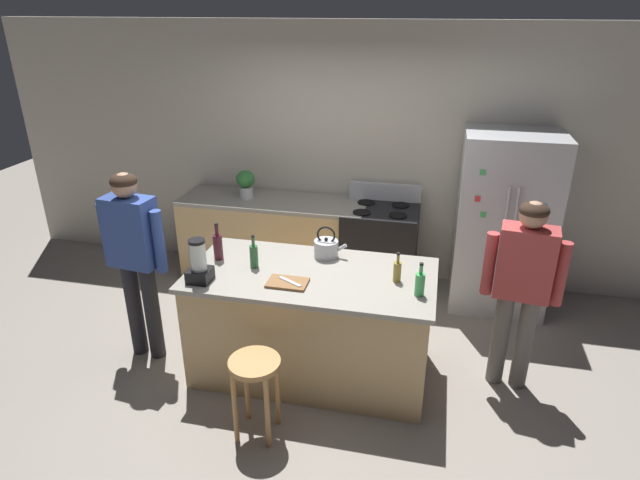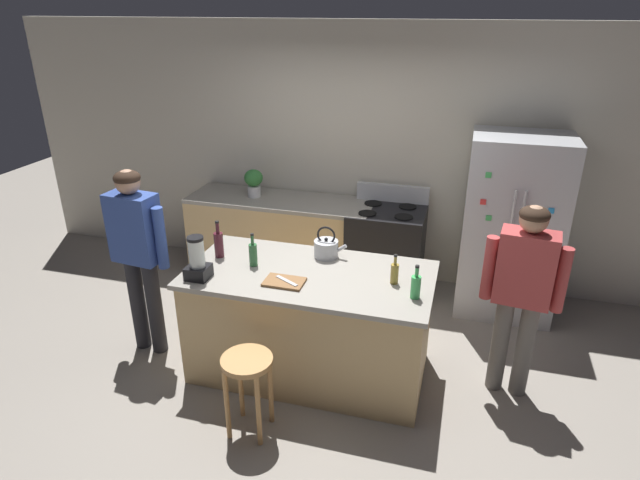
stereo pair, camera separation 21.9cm
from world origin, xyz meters
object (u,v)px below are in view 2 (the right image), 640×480
(bottle_vinegar, at_px, (395,273))
(tea_kettle, at_px, (326,248))
(blender_appliance, at_px, (197,261))
(chef_knife, at_px, (287,281))
(bar_stool, at_px, (248,374))
(refrigerator, at_px, (512,227))
(person_by_island_left, at_px, (137,246))
(bottle_soda, at_px, (416,286))
(person_by_sink_right, at_px, (523,285))
(cutting_board, at_px, (284,282))
(kitchen_island, at_px, (310,323))
(stove_range, at_px, (386,250))
(bottle_olive_oil, at_px, (253,254))
(potted_plant, at_px, (254,181))
(bottle_wine, at_px, (219,244))

(bottle_vinegar, distance_m, tea_kettle, 0.68)
(blender_appliance, xyz_separation_m, chef_knife, (0.68, 0.10, -0.12))
(bar_stool, relative_size, chef_knife, 2.83)
(refrigerator, bearing_deg, tea_kettle, -141.97)
(person_by_island_left, height_order, bottle_soda, person_by_island_left)
(refrigerator, relative_size, blender_appliance, 5.18)
(bar_stool, bearing_deg, bottle_vinegar, 42.59)
(person_by_sink_right, height_order, bottle_vinegar, person_by_sink_right)
(blender_appliance, bearing_deg, bottle_soda, 5.33)
(bottle_vinegar, bearing_deg, cutting_board, -163.99)
(kitchen_island, xyz_separation_m, stove_range, (0.37, 1.52, 0.01))
(stove_range, relative_size, person_by_island_left, 0.66)
(person_by_sink_right, bearing_deg, bottle_soda, -154.80)
(bottle_vinegar, bearing_deg, blender_appliance, -167.29)
(stove_range, height_order, chef_knife, stove_range)
(bottle_soda, relative_size, bottle_olive_oil, 0.93)
(refrigerator, xyz_separation_m, tea_kettle, (-1.51, -1.18, 0.11))
(refrigerator, bearing_deg, bottle_soda, -113.59)
(cutting_board, distance_m, chef_knife, 0.02)
(stove_range, bearing_deg, person_by_island_left, -138.49)
(refrigerator, height_order, person_by_island_left, refrigerator)
(stove_range, height_order, bottle_vinegar, bottle_vinegar)
(person_by_sink_right, distance_m, potted_plant, 3.01)
(bar_stool, xyz_separation_m, tea_kettle, (0.26, 1.10, 0.51))
(bottle_soda, distance_m, cutting_board, 0.97)
(stove_range, height_order, cutting_board, stove_range)
(blender_appliance, bearing_deg, stove_range, 57.90)
(kitchen_island, relative_size, potted_plant, 6.41)
(bottle_soda, height_order, bottle_olive_oil, bottle_olive_oil)
(bottle_wine, bearing_deg, potted_plant, 101.38)
(person_by_sink_right, distance_m, cutting_board, 1.76)
(person_by_sink_right, bearing_deg, potted_plant, 153.01)
(person_by_sink_right, bearing_deg, blender_appliance, -168.04)
(person_by_sink_right, xyz_separation_m, chef_knife, (-1.69, -0.40, -0.01))
(stove_range, bearing_deg, cutting_board, -105.98)
(chef_knife, bearing_deg, bottle_vinegar, 46.11)
(refrigerator, bearing_deg, chef_knife, -134.30)
(bar_stool, relative_size, bottle_vinegar, 2.64)
(cutting_board, xyz_separation_m, chef_knife, (0.02, 0.00, 0.01))
(potted_plant, relative_size, cutting_board, 1.00)
(potted_plant, relative_size, chef_knife, 1.36)
(refrigerator, xyz_separation_m, bottle_olive_oil, (-2.03, -1.50, 0.14))
(kitchen_island, distance_m, bottle_soda, 1.01)
(potted_plant, distance_m, blender_appliance, 1.89)
(bar_stool, distance_m, bottle_soda, 1.33)
(refrigerator, relative_size, bottle_soda, 6.89)
(person_by_island_left, height_order, cutting_board, person_by_island_left)
(bar_stool, distance_m, chef_knife, 0.74)
(blender_appliance, relative_size, bottle_soda, 1.33)
(stove_range, bearing_deg, bar_stool, -104.01)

